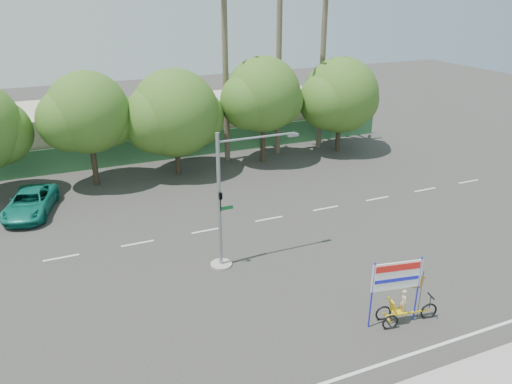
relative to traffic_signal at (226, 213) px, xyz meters
name	(u,v)px	position (x,y,z in m)	size (l,w,h in m)	color
ground	(301,295)	(2.20, -3.98, -2.92)	(120.00, 120.00, 0.00)	#33302D
fence	(179,146)	(2.20, 17.52, -1.92)	(38.00, 0.08, 2.00)	#336B3D
building_left	(44,134)	(-7.80, 22.02, -0.92)	(12.00, 8.00, 4.00)	beige
building_right	(248,115)	(10.20, 22.02, -1.12)	(14.00, 8.00, 3.60)	beige
tree_left	(87,115)	(-4.85, 14.02, 2.14)	(6.66, 5.60, 8.07)	#473828
tree_center	(174,116)	(1.14, 14.02, 1.55)	(7.62, 6.40, 7.85)	#473828
tree_right	(263,97)	(8.15, 14.02, 2.32)	(6.90, 5.80, 8.36)	#473828
tree_far_right	(340,97)	(15.15, 14.02, 1.73)	(7.38, 6.20, 7.94)	#473828
palm_tall	(279,24)	(10.20, 15.52, 7.55)	(3.73, 3.79, 17.45)	#70604C
palm_mid	(324,36)	(14.20, 15.52, 6.48)	(3.73, 3.79, 15.45)	#70604C
palm_short	(225,48)	(5.70, 15.52, 5.94)	(3.73, 3.79, 14.45)	#70604C
traffic_signal	(226,213)	(0.00, 0.00, 0.00)	(4.72, 1.10, 7.00)	gray
trike_billboard	(401,297)	(5.04, -7.34, -1.66)	(3.16, 1.02, 3.14)	black
pickup_truck	(30,203)	(-9.15, 10.56, -2.18)	(2.46, 5.33, 1.48)	#107564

